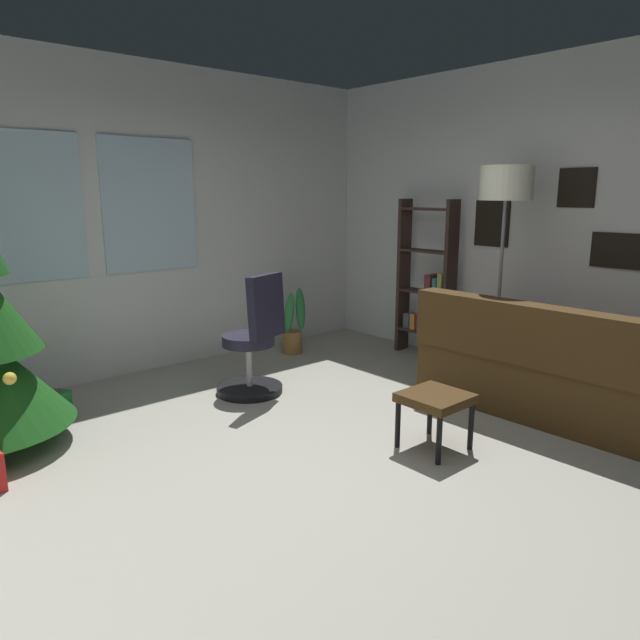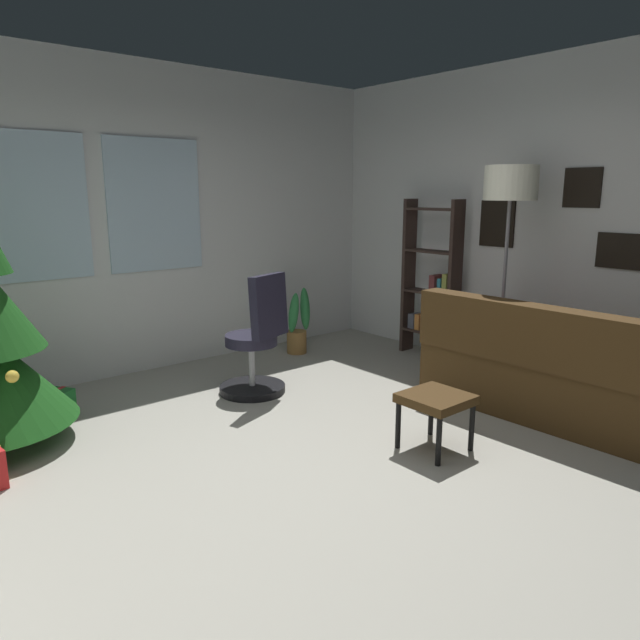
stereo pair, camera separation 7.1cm
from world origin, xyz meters
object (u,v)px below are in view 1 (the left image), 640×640
floor_lamp (506,195)px  potted_plant (295,325)px  gift_box_green (47,406)px  bookshelf (427,287)px  office_chair (254,348)px  couch (564,372)px  footstool (435,402)px

floor_lamp → potted_plant: 2.51m
gift_box_green → bookshelf: size_ratio=0.23×
potted_plant → office_chair: bearing=-143.4°
gift_box_green → potted_plant: 2.59m
potted_plant → gift_box_green: bearing=-175.2°
office_chair → floor_lamp: (1.72, -1.21, 1.25)m
couch → floor_lamp: (0.14, 0.69, 1.34)m
footstool → floor_lamp: (1.44, 0.46, 1.33)m
gift_box_green → potted_plant: (2.58, 0.21, 0.21)m
footstool → office_chair: office_chair is taller
couch → potted_plant: (-0.51, 2.70, -0.01)m
office_chair → floor_lamp: size_ratio=0.54×
couch → office_chair: office_chair is taller
bookshelf → floor_lamp: size_ratio=0.85×
footstool → potted_plant: 2.60m
footstool → bookshelf: bearing=40.3°
footstool → potted_plant: (0.80, 2.47, -0.02)m
couch → footstool: (-1.31, 0.23, 0.01)m
bookshelf → potted_plant: (-0.95, 0.99, -0.42)m
footstool → floor_lamp: size_ratio=0.21×
office_chair → floor_lamp: floor_lamp is taller
floor_lamp → potted_plant: floor_lamp is taller
couch → office_chair: bearing=129.9°
gift_box_green → floor_lamp: 4.00m
couch → gift_box_green: size_ratio=5.12×
floor_lamp → potted_plant: (-0.64, 2.01, -1.35)m
couch → bookshelf: bookshelf is taller
floor_lamp → couch: bearing=-101.1°
couch → floor_lamp: size_ratio=1.00×
couch → potted_plant: size_ratio=2.76×
gift_box_green → office_chair: office_chair is taller
footstool → potted_plant: potted_plant is taller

